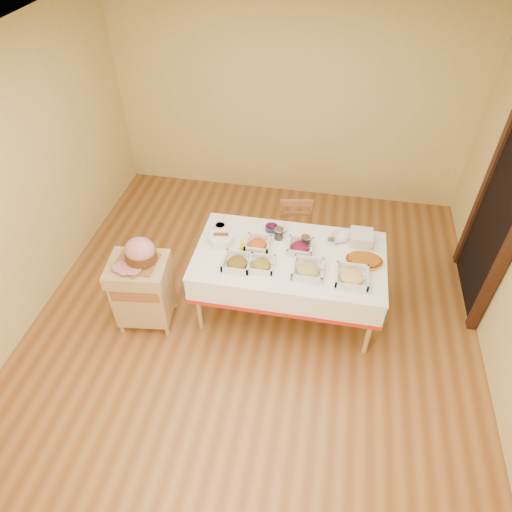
{
  "coord_description": "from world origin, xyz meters",
  "views": [
    {
      "loc": [
        0.57,
        -2.91,
        3.69
      ],
      "look_at": [
        -0.01,
        0.2,
        0.78
      ],
      "focal_mm": 32.0,
      "sensor_mm": 36.0,
      "label": 1
    }
  ],
  "objects_px": {
    "dining_table": "(289,267)",
    "ham_on_board": "(140,253)",
    "brass_platter": "(364,260)",
    "butcher_cart": "(142,289)",
    "bread_basket": "(221,239)",
    "preserve_jar_left": "(279,234)",
    "preserve_jar_right": "(305,242)",
    "plate_stack": "(361,238)",
    "mustard_bottle": "(242,246)",
    "dining_chair": "(295,237)"
  },
  "relations": [
    {
      "from": "ham_on_board",
      "to": "brass_platter",
      "type": "relative_size",
      "value": 1.17
    },
    {
      "from": "preserve_jar_right",
      "to": "brass_platter",
      "type": "xyz_separation_m",
      "value": [
        0.57,
        -0.13,
        -0.03
      ]
    },
    {
      "from": "butcher_cart",
      "to": "bread_basket",
      "type": "distance_m",
      "value": 0.91
    },
    {
      "from": "dining_table",
      "to": "brass_platter",
      "type": "xyz_separation_m",
      "value": [
        0.7,
        0.03,
        0.18
      ]
    },
    {
      "from": "butcher_cart",
      "to": "preserve_jar_right",
      "type": "height_order",
      "value": "preserve_jar_right"
    },
    {
      "from": "preserve_jar_left",
      "to": "mustard_bottle",
      "type": "height_order",
      "value": "mustard_bottle"
    },
    {
      "from": "ham_on_board",
      "to": "preserve_jar_right",
      "type": "relative_size",
      "value": 3.57
    },
    {
      "from": "dining_table",
      "to": "brass_platter",
      "type": "distance_m",
      "value": 0.72
    },
    {
      "from": "dining_chair",
      "to": "mustard_bottle",
      "type": "relative_size",
      "value": 5.43
    },
    {
      "from": "dining_chair",
      "to": "brass_platter",
      "type": "xyz_separation_m",
      "value": [
        0.7,
        -0.64,
        0.35
      ]
    },
    {
      "from": "preserve_jar_right",
      "to": "plate_stack",
      "type": "relative_size",
      "value": 0.52
    },
    {
      "from": "butcher_cart",
      "to": "mustard_bottle",
      "type": "relative_size",
      "value": 5.04
    },
    {
      "from": "butcher_cart",
      "to": "brass_platter",
      "type": "relative_size",
      "value": 2.26
    },
    {
      "from": "preserve_jar_right",
      "to": "plate_stack",
      "type": "distance_m",
      "value": 0.55
    },
    {
      "from": "preserve_jar_left",
      "to": "preserve_jar_right",
      "type": "distance_m",
      "value": 0.28
    },
    {
      "from": "mustard_bottle",
      "to": "bread_basket",
      "type": "distance_m",
      "value": 0.25
    },
    {
      "from": "preserve_jar_left",
      "to": "bread_basket",
      "type": "bearing_deg",
      "value": -163.35
    },
    {
      "from": "butcher_cart",
      "to": "dining_chair",
      "type": "distance_m",
      "value": 1.75
    },
    {
      "from": "dining_table",
      "to": "ham_on_board",
      "type": "height_order",
      "value": "ham_on_board"
    },
    {
      "from": "plate_stack",
      "to": "dining_table",
      "type": "bearing_deg",
      "value": -154.75
    },
    {
      "from": "preserve_jar_right",
      "to": "brass_platter",
      "type": "height_order",
      "value": "preserve_jar_right"
    },
    {
      "from": "bread_basket",
      "to": "brass_platter",
      "type": "bearing_deg",
      "value": -1.38
    },
    {
      "from": "ham_on_board",
      "to": "dining_table",
      "type": "bearing_deg",
      "value": 15.59
    },
    {
      "from": "dining_chair",
      "to": "preserve_jar_left",
      "type": "relative_size",
      "value": 6.96
    },
    {
      "from": "preserve_jar_left",
      "to": "mustard_bottle",
      "type": "bearing_deg",
      "value": -141.55
    },
    {
      "from": "bread_basket",
      "to": "butcher_cart",
      "type": "bearing_deg",
      "value": -146.11
    },
    {
      "from": "ham_on_board",
      "to": "preserve_jar_right",
      "type": "xyz_separation_m",
      "value": [
        1.47,
        0.54,
        -0.08
      ]
    },
    {
      "from": "dining_table",
      "to": "bread_basket",
      "type": "xyz_separation_m",
      "value": [
        -0.69,
        0.06,
        0.21
      ]
    },
    {
      "from": "bread_basket",
      "to": "preserve_jar_left",
      "type": "bearing_deg",
      "value": 16.65
    },
    {
      "from": "ham_on_board",
      "to": "bread_basket",
      "type": "relative_size",
      "value": 1.68
    },
    {
      "from": "butcher_cart",
      "to": "mustard_bottle",
      "type": "bearing_deg",
      "value": 22.28
    },
    {
      "from": "dining_chair",
      "to": "ham_on_board",
      "type": "xyz_separation_m",
      "value": [
        -1.33,
        -1.04,
        0.46
      ]
    },
    {
      "from": "dining_chair",
      "to": "brass_platter",
      "type": "distance_m",
      "value": 1.01
    },
    {
      "from": "butcher_cart",
      "to": "brass_platter",
      "type": "distance_m",
      "value": 2.15
    },
    {
      "from": "butcher_cart",
      "to": "brass_platter",
      "type": "xyz_separation_m",
      "value": [
        2.08,
        0.43,
        0.34
      ]
    },
    {
      "from": "dining_table",
      "to": "mustard_bottle",
      "type": "xyz_separation_m",
      "value": [
        -0.46,
        -0.03,
        0.23
      ]
    },
    {
      "from": "plate_stack",
      "to": "ham_on_board",
      "type": "bearing_deg",
      "value": -161.1
    },
    {
      "from": "dining_table",
      "to": "plate_stack",
      "type": "relative_size",
      "value": 8.48
    },
    {
      "from": "preserve_jar_right",
      "to": "bread_basket",
      "type": "relative_size",
      "value": 0.47
    },
    {
      "from": "dining_table",
      "to": "mustard_bottle",
      "type": "relative_size",
      "value": 11.75
    },
    {
      "from": "butcher_cart",
      "to": "ham_on_board",
      "type": "height_order",
      "value": "ham_on_board"
    },
    {
      "from": "dining_table",
      "to": "plate_stack",
      "type": "bearing_deg",
      "value": 25.25
    },
    {
      "from": "bread_basket",
      "to": "plate_stack",
      "type": "bearing_deg",
      "value": 10.49
    },
    {
      "from": "brass_platter",
      "to": "plate_stack",
      "type": "bearing_deg",
      "value": 97.67
    },
    {
      "from": "dining_table",
      "to": "brass_platter",
      "type": "bearing_deg",
      "value": 2.31
    },
    {
      "from": "dining_table",
      "to": "ham_on_board",
      "type": "relative_size",
      "value": 4.52
    },
    {
      "from": "dining_table",
      "to": "brass_platter",
      "type": "relative_size",
      "value": 5.28
    },
    {
      "from": "brass_platter",
      "to": "preserve_jar_left",
      "type": "bearing_deg",
      "value": 166.78
    },
    {
      "from": "dining_table",
      "to": "bread_basket",
      "type": "distance_m",
      "value": 0.72
    },
    {
      "from": "preserve_jar_left",
      "to": "plate_stack",
      "type": "relative_size",
      "value": 0.56
    }
  ]
}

